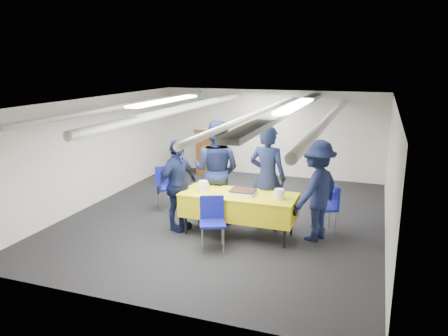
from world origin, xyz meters
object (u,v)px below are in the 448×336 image
at_px(sailor_b, 216,170).
at_px(sailor_d, 316,190).
at_px(chair_left, 166,183).
at_px(sailor_c, 177,185).
at_px(podium, 209,152).
at_px(serving_table, 239,205).
at_px(sailor_a, 267,178).
at_px(chair_right, 329,203).
at_px(sheet_cake, 243,192).
at_px(chair_near, 212,217).

xyz_separation_m(sailor_b, sailor_d, (1.96, -0.36, -0.10)).
relative_size(chair_left, sailor_c, 0.51).
relative_size(podium, sailor_d, 0.71).
bearing_deg(sailor_c, serving_table, -68.24).
height_order(sailor_a, sailor_d, sailor_a).
bearing_deg(chair_right, sailor_c, -162.37).
bearing_deg(sailor_b, sheet_cake, 142.34).
xyz_separation_m(serving_table, chair_near, (-0.25, -0.65, -0.03)).
distance_m(podium, sailor_c, 4.10).
bearing_deg(chair_right, sailor_d, -113.22).
bearing_deg(sailor_b, chair_right, -174.77).
bearing_deg(sailor_c, chair_left, 52.30).
xyz_separation_m(podium, chair_near, (1.85, -4.52, -0.08)).
bearing_deg(chair_left, sailor_d, -11.63).
xyz_separation_m(chair_right, sailor_c, (-2.63, -0.84, 0.32)).
distance_m(serving_table, sailor_d, 1.37).
distance_m(chair_left, sailor_c, 1.35).
xyz_separation_m(sailor_b, sailor_c, (-0.48, -0.76, -0.14)).
height_order(chair_right, sailor_c, sailor_c).
bearing_deg(sheet_cake, sailor_c, -174.20).
distance_m(chair_near, chair_left, 2.31).
relative_size(chair_right, chair_left, 1.00).
bearing_deg(chair_right, sheet_cake, -153.31).
distance_m(serving_table, chair_right, 1.66).
bearing_deg(serving_table, sailor_d, 12.12).
bearing_deg(chair_right, podium, 138.84).
height_order(podium, chair_right, podium).
bearing_deg(sailor_a, sailor_b, 2.34).
relative_size(sheet_cake, sailor_a, 0.24).
xyz_separation_m(chair_near, sailor_a, (0.63, 1.18, 0.43)).
distance_m(sheet_cake, sailor_c, 1.22).
relative_size(chair_right, sailor_b, 0.44).
bearing_deg(sailor_a, sailor_c, 31.49).
bearing_deg(serving_table, sailor_a, 53.84).
bearing_deg(sailor_d, sailor_c, -56.26).
relative_size(sheet_cake, podium, 0.37).
xyz_separation_m(serving_table, sailor_a, (0.38, 0.52, 0.40)).
bearing_deg(podium, sheet_cake, -60.56).
xyz_separation_m(sheet_cake, sailor_b, (-0.73, 0.63, 0.18)).
bearing_deg(sailor_b, chair_left, -10.45).
height_order(chair_right, sailor_d, sailor_d).
relative_size(sailor_a, sailor_b, 0.98).
xyz_separation_m(chair_near, sailor_c, (-0.89, 0.54, 0.32)).
distance_m(chair_right, sailor_d, 0.59).
relative_size(chair_near, sailor_d, 0.49).
bearing_deg(chair_near, sheet_cake, 63.88).
distance_m(sheet_cake, podium, 4.43).
height_order(sheet_cake, sailor_d, sailor_d).
bearing_deg(sailor_d, sailor_a, -80.26).
bearing_deg(sheet_cake, chair_near, -116.12).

